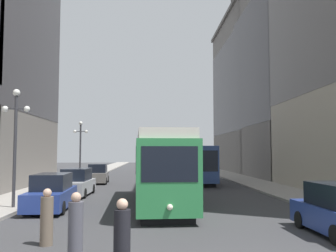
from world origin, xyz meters
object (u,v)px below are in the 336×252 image
(parked_car_left_mid, at_px, (76,183))
(streetcar, at_px, (159,167))
(transit_bus, at_px, (194,162))
(parked_car_left_near, at_px, (52,193))
(pedestrian_on_sidewalk, at_px, (47,219))
(lamp_post_left_far, at_px, (80,142))
(lamp_post_left_near, at_px, (15,130))
(parked_car_left_far, at_px, (98,174))
(pedestrian_crossing_far, at_px, (122,239))
(pedestrian_crossing_near, at_px, (76,228))

(parked_car_left_mid, bearing_deg, streetcar, -38.88)
(streetcar, bearing_deg, transit_bus, 73.86)
(parked_car_left_near, bearing_deg, pedestrian_on_sidewalk, -78.66)
(parked_car_left_mid, distance_m, lamp_post_left_far, 11.69)
(parked_car_left_mid, distance_m, lamp_post_left_near, 7.20)
(parked_car_left_mid, relative_size, pedestrian_on_sidewalk, 2.74)
(lamp_post_left_near, relative_size, lamp_post_left_far, 1.03)
(parked_car_left_near, height_order, parked_car_left_far, same)
(parked_car_left_far, xyz_separation_m, pedestrian_crossing_far, (4.35, -26.24, -0.01))
(lamp_post_left_near, height_order, lamp_post_left_far, lamp_post_left_near)
(transit_bus, relative_size, parked_car_left_far, 2.63)
(transit_bus, distance_m, lamp_post_left_near, 19.91)
(streetcar, distance_m, pedestrian_crossing_far, 11.83)
(transit_bus, height_order, pedestrian_on_sidewalk, transit_bus)
(streetcar, height_order, lamp_post_left_far, lamp_post_left_far)
(streetcar, relative_size, transit_bus, 1.13)
(pedestrian_crossing_far, height_order, lamp_post_left_far, lamp_post_left_far)
(pedestrian_on_sidewalk, bearing_deg, pedestrian_crossing_near, 0.79)
(parked_car_left_near, relative_size, pedestrian_crossing_near, 2.75)
(transit_bus, xyz_separation_m, pedestrian_on_sidewalk, (-7.34, -23.70, -1.13))
(parked_car_left_mid, bearing_deg, parked_car_left_far, 91.29)
(parked_car_left_near, bearing_deg, transit_bus, 58.58)
(transit_bus, distance_m, parked_car_left_near, 18.88)
(transit_bus, height_order, pedestrian_crossing_near, transit_bus)
(parked_car_left_far, relative_size, pedestrian_crossing_near, 2.39)
(parked_car_left_near, distance_m, lamp_post_left_near, 3.72)
(lamp_post_left_far, bearing_deg, parked_car_left_mid, -80.30)
(transit_bus, bearing_deg, pedestrian_on_sidewalk, -109.25)
(transit_bus, xyz_separation_m, parked_car_left_near, (-9.11, -16.50, -1.10))
(transit_bus, relative_size, pedestrian_on_sidewalk, 6.44)
(lamp_post_left_far, bearing_deg, pedestrian_on_sidewalk, -81.48)
(streetcar, height_order, parked_car_left_near, streetcar)
(streetcar, xyz_separation_m, parked_car_left_near, (-5.48, -1.58, -1.26))
(parked_car_left_near, bearing_deg, lamp_post_left_far, 93.76)
(parked_car_left_mid, height_order, parked_car_left_far, same)
(parked_car_left_near, xyz_separation_m, lamp_post_left_near, (-1.90, 0.04, 3.20))
(transit_bus, relative_size, lamp_post_left_far, 1.96)
(transit_bus, height_order, lamp_post_left_far, lamp_post_left_far)
(lamp_post_left_near, distance_m, lamp_post_left_far, 17.28)
(parked_car_left_far, bearing_deg, parked_car_left_mid, -92.89)
(transit_bus, height_order, parked_car_left_near, transit_bus)
(streetcar, xyz_separation_m, lamp_post_left_far, (-7.38, 15.74, 1.83))
(parked_car_left_far, distance_m, pedestrian_crossing_far, 26.60)
(parked_car_left_near, relative_size, pedestrian_on_sidewalk, 2.82)
(transit_bus, relative_size, pedestrian_crossing_far, 6.31)
(parked_car_left_mid, xyz_separation_m, lamp_post_left_near, (-1.90, -6.16, 3.20))
(streetcar, distance_m, parked_car_left_near, 5.84)
(pedestrian_crossing_far, bearing_deg, parked_car_left_far, -139.52)
(streetcar, distance_m, pedestrian_on_sidewalk, 9.61)
(lamp_post_left_near, bearing_deg, pedestrian_on_sidewalk, -63.10)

